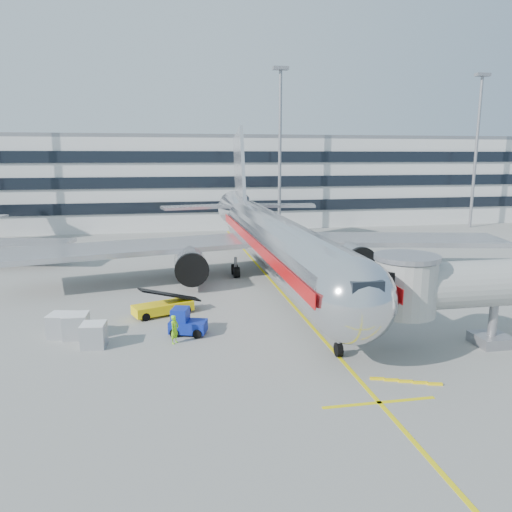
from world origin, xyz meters
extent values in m
plane|color=gray|center=(0.00, 0.00, 0.00)|extent=(180.00, 180.00, 0.00)
cube|color=yellow|center=(0.00, 10.00, 0.01)|extent=(0.25, 70.00, 0.01)
cube|color=yellow|center=(0.00, -14.00, 0.01)|extent=(6.00, 0.25, 0.01)
cylinder|color=silver|center=(0.00, 8.00, 4.20)|extent=(5.00, 36.00, 5.00)
sphere|color=silver|center=(0.00, -10.00, 4.20)|extent=(5.00, 5.00, 5.00)
cone|color=silver|center=(0.00, 31.00, 4.80)|extent=(5.00, 10.00, 5.00)
cube|color=black|center=(0.00, -11.50, 5.33)|extent=(1.80, 1.20, 0.90)
cube|color=#B7B7BC|center=(13.00, 13.50, 3.40)|extent=(24.95, 12.07, 0.50)
cube|color=#B7B7BC|center=(-13.00, 13.50, 3.40)|extent=(24.95, 12.07, 0.50)
cylinder|color=#99999E|center=(8.00, 10.00, 2.20)|extent=(3.00, 4.20, 3.00)
cylinder|color=#99999E|center=(-8.00, 10.00, 2.20)|extent=(3.00, 4.20, 3.00)
cylinder|color=black|center=(8.00, 8.00, 2.20)|extent=(3.10, 0.50, 3.10)
cylinder|color=black|center=(-8.00, 8.00, 2.20)|extent=(3.10, 0.50, 3.10)
cube|color=#B7B7BC|center=(0.00, 31.50, 9.20)|extent=(0.45, 9.39, 13.72)
cube|color=#B7B7BC|center=(5.50, 32.00, 5.40)|extent=(10.41, 4.94, 0.35)
cube|color=#B7B7BC|center=(-5.50, 32.00, 5.40)|extent=(10.41, 4.94, 0.35)
cylinder|color=gray|center=(0.00, -8.00, 0.90)|extent=(0.24, 0.24, 1.80)
cylinder|color=black|center=(0.00, -8.00, 0.45)|extent=(0.35, 0.90, 0.90)
cylinder|color=gray|center=(3.20, 14.00, 1.00)|extent=(0.30, 0.30, 2.00)
cylinder|color=gray|center=(-3.20, 14.00, 1.00)|extent=(0.30, 0.30, 2.00)
cube|color=red|center=(2.52, 8.00, 4.50)|extent=(0.06, 38.00, 0.90)
cube|color=red|center=(-2.52, 8.00, 4.50)|extent=(0.06, 38.00, 0.90)
cylinder|color=#A8A8A3|center=(10.50, -8.00, 4.20)|extent=(13.00, 3.00, 3.00)
cylinder|color=#A8A8A3|center=(4.20, -8.00, 4.20)|extent=(3.80, 3.80, 3.40)
cylinder|color=gray|center=(4.20, -8.00, 6.10)|extent=(4.00, 4.00, 0.30)
cube|color=black|center=(2.90, -8.00, 4.20)|extent=(1.40, 2.60, 2.60)
cylinder|color=gray|center=(10.50, -8.00, 1.60)|extent=(0.56, 0.56, 3.20)
cube|color=gray|center=(10.50, -8.00, 0.35)|extent=(2.20, 2.20, 0.70)
cylinder|color=black|center=(9.60, -8.00, 0.35)|extent=(0.35, 0.70, 0.70)
cylinder|color=black|center=(11.40, -8.00, 0.35)|extent=(0.35, 0.70, 0.70)
cube|color=silver|center=(0.00, 58.00, 7.50)|extent=(150.00, 24.00, 15.00)
cube|color=black|center=(0.00, 45.90, 4.00)|extent=(150.00, 0.30, 1.80)
cube|color=black|center=(0.00, 45.90, 8.00)|extent=(150.00, 0.30, 1.80)
cube|color=black|center=(0.00, 45.90, 12.00)|extent=(150.00, 0.30, 1.80)
cube|color=gray|center=(0.00, 58.00, 15.30)|extent=(150.00, 24.00, 0.60)
cylinder|color=gray|center=(8.00, 42.00, 12.50)|extent=(0.50, 0.50, 25.00)
cube|color=gray|center=(8.00, 42.00, 25.20)|extent=(2.40, 1.20, 0.50)
cylinder|color=gray|center=(42.00, 42.00, 12.50)|extent=(0.50, 0.50, 25.00)
cube|color=gray|center=(42.00, 42.00, 25.20)|extent=(2.40, 1.20, 0.50)
cube|color=yellow|center=(-10.62, 2.40, 0.58)|extent=(4.90, 3.23, 0.73)
cube|color=black|center=(-10.62, 2.40, 1.52)|extent=(4.93, 2.83, 1.60)
cylinder|color=black|center=(-12.44, 2.47, 0.31)|extent=(0.69, 0.50, 0.63)
cylinder|color=black|center=(-11.91, 1.11, 0.31)|extent=(0.69, 0.50, 0.63)
cylinder|color=black|center=(-9.32, 3.69, 0.31)|extent=(0.69, 0.50, 0.63)
cylinder|color=black|center=(-8.79, 2.32, 0.31)|extent=(0.69, 0.50, 0.63)
cube|color=#0D2192|center=(-8.92, -2.36, 0.58)|extent=(2.81, 2.11, 0.80)
cube|color=#0D2192|center=(-9.43, -2.20, 1.38)|extent=(1.42, 1.60, 0.98)
cube|color=black|center=(-9.43, -2.20, 1.69)|extent=(1.28, 1.40, 0.09)
cylinder|color=black|center=(-9.48, -1.48, 0.31)|extent=(0.68, 0.44, 0.62)
cylinder|color=black|center=(-9.88, -2.76, 0.31)|extent=(0.68, 0.44, 0.62)
cylinder|color=black|center=(-7.95, -1.96, 0.31)|extent=(0.68, 0.44, 0.62)
cylinder|color=black|center=(-8.35, -3.24, 0.31)|extent=(0.68, 0.44, 0.62)
cube|color=#ABADB2|center=(-16.42, -1.59, 0.82)|extent=(1.65, 1.65, 1.63)
cube|color=white|center=(-16.42, -1.59, 1.65)|extent=(1.65, 1.65, 0.06)
cube|color=#ABADB2|center=(-17.46, -1.22, 0.80)|extent=(1.86, 1.86, 1.60)
cube|color=white|center=(-17.46, -1.22, 1.62)|extent=(1.86, 1.86, 0.06)
cube|color=#ABADB2|center=(-15.03, -3.56, 0.77)|extent=(1.63, 1.63, 1.55)
cube|color=white|center=(-15.03, -3.56, 1.57)|extent=(1.63, 1.63, 0.06)
imported|color=#80D816|center=(-9.87, -3.88, 0.96)|extent=(0.79, 0.84, 1.92)
camera|label=1|loc=(-10.36, -35.56, 12.18)|focal=35.00mm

